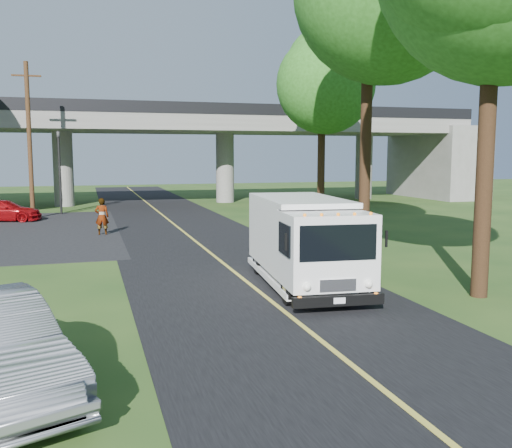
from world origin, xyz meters
name	(u,v)px	position (x,y,z in m)	size (l,w,h in m)	color
ground	(299,325)	(0.00, 0.00, 0.00)	(120.00, 120.00, 0.00)	#244418
road	(208,251)	(0.00, 10.00, 0.01)	(7.00, 90.00, 0.02)	black
lane_line	(208,251)	(0.00, 10.00, 0.03)	(0.12, 90.00, 0.01)	gold
overpass	(147,143)	(0.00, 32.00, 4.56)	(54.00, 10.00, 7.30)	slate
traffic_signal	(59,163)	(-6.00, 26.00, 3.20)	(0.18, 0.22, 5.20)	black
utility_pole	(29,140)	(-7.50, 24.00, 4.59)	(1.60, 0.26, 9.00)	#472D19
tree_right_mid	(376,0)	(6.41, 8.84, 9.61)	(6.62, 6.52, 12.74)	#382314
tree_right_far	(327,76)	(9.21, 19.84, 8.30)	(5.77, 5.67, 10.99)	#382314
step_van	(304,239)	(1.43, 3.38, 1.37)	(2.76, 6.19, 2.52)	white
red_sedan	(3,211)	(-8.98, 23.13, 0.60)	(1.68, 4.13, 1.20)	maroon
pedestrian	(102,217)	(-3.80, 15.86, 0.87)	(0.63, 0.42, 1.74)	gray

